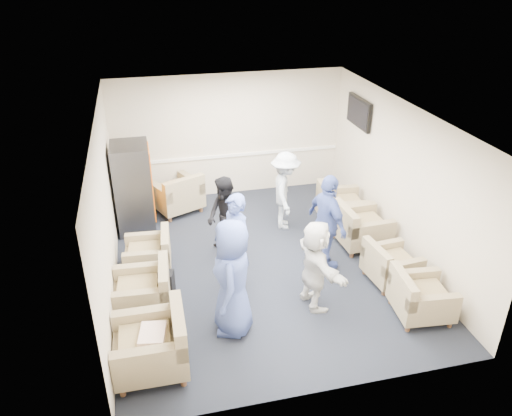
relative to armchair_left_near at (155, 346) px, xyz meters
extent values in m
plane|color=black|center=(1.95, 2.11, -0.37)|extent=(6.00, 6.00, 0.00)
plane|color=silver|center=(1.95, 2.11, 2.33)|extent=(6.00, 6.00, 0.00)
cube|color=beige|center=(1.95, 5.11, 0.98)|extent=(5.00, 0.02, 2.70)
cube|color=beige|center=(1.95, -0.89, 0.98)|extent=(5.00, 0.02, 2.70)
cube|color=beige|center=(-0.55, 2.11, 0.98)|extent=(0.02, 6.00, 2.70)
cube|color=beige|center=(4.45, 2.11, 0.98)|extent=(0.02, 6.00, 2.70)
cube|color=white|center=(1.95, 5.09, 0.53)|extent=(4.98, 0.04, 0.06)
cube|color=black|center=(4.39, 3.91, 1.68)|extent=(0.07, 1.00, 0.58)
cube|color=black|center=(4.36, 3.91, 1.68)|extent=(0.01, 0.92, 0.50)
cube|color=#484950|center=(4.43, 3.91, 1.53)|extent=(0.04, 0.10, 0.25)
cube|color=#8B7A59|center=(-0.07, 0.00, -0.09)|extent=(0.94, 0.94, 0.31)
cube|color=olive|center=(-0.07, 0.00, 0.12)|extent=(0.65, 0.61, 0.11)
cube|color=#8B7A59|center=(0.32, 0.00, 0.28)|extent=(0.16, 0.93, 0.44)
cube|color=#8B7A59|center=(-0.13, 1.24, -0.11)|extent=(0.89, 0.89, 0.28)
cube|color=olive|center=(-0.13, 1.24, 0.08)|extent=(0.62, 0.58, 0.10)
cube|color=#8B7A59|center=(0.22, 1.22, 0.22)|extent=(0.19, 0.85, 0.40)
cube|color=#8B7A59|center=(0.00, 2.33, -0.14)|extent=(0.82, 0.82, 0.25)
cube|color=olive|center=(0.00, 2.33, 0.03)|extent=(0.57, 0.53, 0.09)
cube|color=#8B7A59|center=(0.32, 2.31, 0.17)|extent=(0.18, 0.77, 0.36)
cube|color=#8B7A59|center=(3.93, 0.17, -0.13)|extent=(0.87, 0.87, 0.26)
cube|color=olive|center=(3.93, 0.17, 0.05)|extent=(0.60, 0.57, 0.09)
cube|color=#8B7A59|center=(3.60, 0.21, 0.19)|extent=(0.21, 0.81, 0.38)
cube|color=#8B7A59|center=(3.91, 1.10, -0.14)|extent=(0.83, 0.83, 0.25)
cube|color=olive|center=(3.91, 1.10, 0.03)|extent=(0.57, 0.54, 0.09)
cube|color=#8B7A59|center=(3.59, 1.07, 0.17)|extent=(0.20, 0.77, 0.36)
cube|color=#8B7A59|center=(3.91, 2.28, -0.10)|extent=(0.92, 0.92, 0.29)
cube|color=olive|center=(3.91, 2.28, 0.10)|extent=(0.64, 0.60, 0.10)
cube|color=#8B7A59|center=(3.54, 2.27, 0.25)|extent=(0.19, 0.89, 0.42)
cube|color=#8B7A59|center=(3.87, 3.15, -0.10)|extent=(0.94, 0.94, 0.29)
cube|color=olive|center=(3.87, 3.15, 0.09)|extent=(0.65, 0.61, 0.10)
cube|color=#8B7A59|center=(3.51, 3.18, 0.25)|extent=(0.21, 0.88, 0.41)
cube|color=#8B7A59|center=(0.69, 4.50, -0.09)|extent=(1.20, 1.20, 0.30)
cube|color=olive|center=(0.69, 4.50, 0.11)|extent=(0.79, 0.82, 0.11)
cube|color=#8B7A59|center=(0.84, 4.15, 0.27)|extent=(0.89, 0.50, 0.43)
cube|color=#484950|center=(-0.15, 3.90, 0.51)|extent=(0.69, 0.83, 1.75)
cube|color=#FF3D05|center=(0.21, 3.90, 0.59)|extent=(0.02, 0.71, 1.40)
cube|color=black|center=(0.21, 3.90, -0.14)|extent=(0.02, 0.42, 0.11)
cube|color=black|center=(0.21, 1.55, -0.15)|extent=(0.36, 0.30, 0.45)
sphere|color=black|center=(0.21, 1.55, 0.05)|extent=(0.22, 0.22, 0.22)
cube|color=white|center=(-0.02, 0.00, 0.18)|extent=(0.39, 0.47, 0.12)
imported|color=#4356A1|center=(1.13, 0.53, 0.52)|extent=(0.78, 0.99, 1.77)
imported|color=#4356A1|center=(1.37, 1.50, 0.47)|extent=(0.65, 0.73, 1.67)
imported|color=black|center=(1.39, 2.53, 0.38)|extent=(0.78, 0.88, 1.50)
imported|color=white|center=(2.71, 3.29, 0.41)|extent=(0.80, 1.12, 1.56)
imported|color=#4356A1|center=(2.99, 1.75, 0.49)|extent=(0.64, 1.08, 1.72)
imported|color=silver|center=(2.45, 0.80, 0.36)|extent=(0.58, 1.39, 1.45)
camera|label=1|loc=(0.13, -5.07, 4.54)|focal=35.00mm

